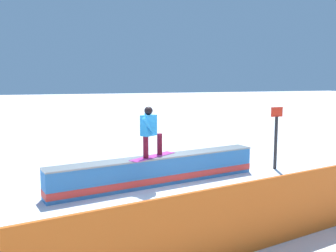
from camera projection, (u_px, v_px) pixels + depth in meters
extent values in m
plane|color=white|center=(159.00, 184.00, 10.02)|extent=(120.00, 120.00, 0.00)
cube|color=#2B6FB9|center=(159.00, 171.00, 9.97)|extent=(6.00, 1.72, 0.73)
cube|color=red|center=(159.00, 177.00, 10.00)|extent=(6.01, 1.73, 0.18)
cube|color=gray|center=(159.00, 157.00, 9.92)|extent=(6.01, 1.77, 0.04)
cube|color=#B43098|center=(153.00, 156.00, 9.83)|extent=(1.45, 1.06, 0.01)
cylinder|color=maroon|center=(146.00, 147.00, 9.58)|extent=(0.19, 0.19, 0.57)
cylinder|color=maroon|center=(160.00, 144.00, 10.01)|extent=(0.19, 0.19, 0.57)
cube|color=#2491E2|center=(149.00, 125.00, 9.60)|extent=(0.47, 0.42, 0.54)
sphere|color=black|center=(148.00, 111.00, 9.55)|extent=(0.22, 0.22, 0.22)
cylinder|color=#2491E2|center=(149.00, 125.00, 9.35)|extent=(0.41, 0.30, 0.47)
cylinder|color=#2491E2|center=(146.00, 123.00, 9.77)|extent=(0.14, 0.14, 0.55)
cube|color=orange|center=(240.00, 220.00, 5.91)|extent=(9.80, 2.06, 1.20)
cylinder|color=#262628|center=(276.00, 143.00, 11.61)|extent=(0.10, 0.10, 1.65)
cube|color=red|center=(277.00, 112.00, 11.48)|extent=(0.40, 0.04, 0.30)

